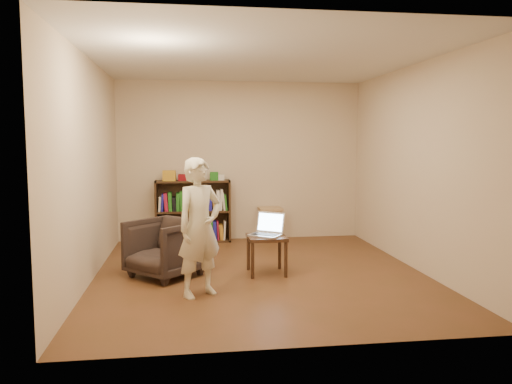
{
  "coord_description": "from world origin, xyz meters",
  "views": [
    {
      "loc": [
        -0.88,
        -5.97,
        1.63
      ],
      "look_at": [
        -0.0,
        0.35,
        0.98
      ],
      "focal_mm": 35.0,
      "sensor_mm": 36.0,
      "label": 1
    }
  ],
  "objects": [
    {
      "name": "red_cloth",
      "position": [
        -0.87,
        2.1,
        1.05
      ],
      "size": [
        0.3,
        0.23,
        0.1
      ],
      "primitive_type": "cube",
      "rotation": [
        0.0,
        0.0,
        -0.06
      ],
      "color": "maroon",
      "rests_on": "bookshelf"
    },
    {
      "name": "wall_back",
      "position": [
        0.0,
        2.25,
        1.3
      ],
      "size": [
        4.0,
        0.0,
        4.0
      ],
      "primitive_type": "plane",
      "rotation": [
        1.57,
        0.0,
        0.0
      ],
      "color": "beige",
      "rests_on": "floor"
    },
    {
      "name": "laptop",
      "position": [
        0.09,
        0.01,
        0.54
      ],
      "size": [
        0.49,
        0.48,
        0.28
      ],
      "rotation": [
        0.0,
        0.0,
        -0.62
      ],
      "color": "silver",
      "rests_on": "side_table"
    },
    {
      "name": "wall_left",
      "position": [
        -2.0,
        0.0,
        1.3
      ],
      "size": [
        0.0,
        4.5,
        4.5
      ],
      "primitive_type": "plane",
      "rotation": [
        1.57,
        0.0,
        1.57
      ],
      "color": "beige",
      "rests_on": "floor"
    },
    {
      "name": "box_green",
      "position": [
        -0.45,
        2.1,
        1.07
      ],
      "size": [
        0.13,
        0.13,
        0.13
      ],
      "primitive_type": "cube",
      "rotation": [
        0.0,
        0.0,
        -0.0
      ],
      "color": "#226F1D",
      "rests_on": "bookshelf"
    },
    {
      "name": "armchair",
      "position": [
        -1.16,
        0.03,
        0.35
      ],
      "size": [
        1.07,
        1.07,
        0.7
      ],
      "primitive_type": "imported",
      "rotation": [
        0.0,
        0.0,
        -0.79
      ],
      "color": "black",
      "rests_on": "floor"
    },
    {
      "name": "floor",
      "position": [
        0.0,
        0.0,
        0.0
      ],
      "size": [
        4.5,
        4.5,
        0.0
      ],
      "primitive_type": "plane",
      "color": "#4F3319",
      "rests_on": "ground"
    },
    {
      "name": "ceiling",
      "position": [
        0.0,
        0.0,
        2.6
      ],
      "size": [
        4.5,
        4.5,
        0.0
      ],
      "primitive_type": "plane",
      "color": "silver",
      "rests_on": "wall_back"
    },
    {
      "name": "person",
      "position": [
        -0.76,
        -0.78,
        0.73
      ],
      "size": [
        0.64,
        0.58,
        1.46
      ],
      "primitive_type": "imported",
      "rotation": [
        0.0,
        0.0,
        0.58
      ],
      "color": "beige",
      "rests_on": "floor"
    },
    {
      "name": "stool",
      "position": [
        0.47,
        2.03,
        0.44
      ],
      "size": [
        0.37,
        0.37,
        0.54
      ],
      "color": "#A78051",
      "rests_on": "floor"
    },
    {
      "name": "wall_right",
      "position": [
        2.0,
        0.0,
        1.3
      ],
      "size": [
        0.0,
        4.5,
        4.5
      ],
      "primitive_type": "plane",
      "rotation": [
        1.57,
        0.0,
        -1.57
      ],
      "color": "beige",
      "rests_on": "floor"
    },
    {
      "name": "side_table",
      "position": [
        0.08,
        -0.02,
        0.39
      ],
      "size": [
        0.46,
        0.46,
        0.47
      ],
      "color": "black",
      "rests_on": "floor"
    },
    {
      "name": "bookshelf",
      "position": [
        -0.79,
        2.09,
        0.44
      ],
      "size": [
        1.2,
        0.3,
        1.0
      ],
      "color": "black",
      "rests_on": "floor"
    },
    {
      "name": "box_yellow",
      "position": [
        -1.16,
        2.06,
        1.08
      ],
      "size": [
        0.21,
        0.15,
        0.16
      ],
      "primitive_type": "cube",
      "rotation": [
        0.0,
        0.0,
        -0.04
      ],
      "color": "gold",
      "rests_on": "bookshelf"
    },
    {
      "name": "box_white",
      "position": [
        -0.34,
        2.09,
        1.04
      ],
      "size": [
        0.12,
        0.12,
        0.09
      ],
      "primitive_type": "cube",
      "rotation": [
        0.0,
        0.0,
        -0.09
      ],
      "color": "silver",
      "rests_on": "bookshelf"
    }
  ]
}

